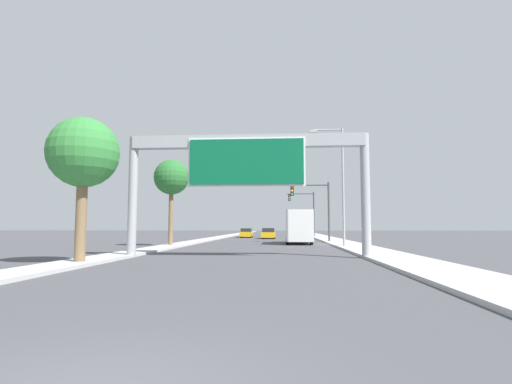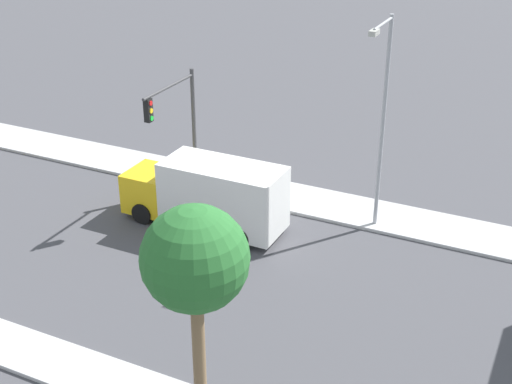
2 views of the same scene
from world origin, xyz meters
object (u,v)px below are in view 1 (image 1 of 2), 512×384
object	(u,v)px
palm_tree_background	(172,178)
street_lamp_right	(339,177)
sign_gantry	(247,162)
car_mid_right	(247,233)
traffic_light_mid_block	(306,207)
palm_tree_foreground	(83,154)
car_near_left	(269,234)
traffic_light_near_intersection	(316,202)
truck_box_primary	(299,227)

from	to	relation	value
palm_tree_background	street_lamp_right	size ratio (longest dim) A/B	0.76
sign_gantry	street_lamp_right	distance (m)	12.52
car_mid_right	traffic_light_mid_block	distance (m)	10.02
palm_tree_foreground	street_lamp_right	world-z (taller)	street_lamp_right
car_near_left	street_lamp_right	xyz separation A→B (m)	(6.54, -22.48, 5.00)
sign_gantry	traffic_light_near_intersection	world-z (taller)	sign_gantry
car_near_left	car_mid_right	distance (m)	6.34
car_near_left	car_mid_right	bearing A→B (deg)	123.53
traffic_light_near_intersection	traffic_light_mid_block	xyz separation A→B (m)	(0.09, 20.00, 0.42)
car_mid_right	truck_box_primary	world-z (taller)	truck_box_primary
traffic_light_near_intersection	car_mid_right	bearing A→B (deg)	116.00
traffic_light_near_intersection	street_lamp_right	bearing A→B (deg)	-83.33
traffic_light_mid_block	palm_tree_foreground	size ratio (longest dim) A/B	1.05
palm_tree_background	street_lamp_right	bearing A→B (deg)	-3.79
car_near_left	traffic_light_near_intersection	xyz separation A→B (m)	(5.44, -13.05, 3.54)
street_lamp_right	traffic_light_mid_block	bearing A→B (deg)	91.97
car_mid_right	traffic_light_mid_block	bearing A→B (deg)	10.48
truck_box_primary	car_near_left	bearing A→B (deg)	102.60
car_near_left	palm_tree_foreground	xyz separation A→B (m)	(-7.09, -37.50, 4.31)
truck_box_primary	palm_tree_background	world-z (taller)	palm_tree_background
truck_box_primary	palm_tree_foreground	distance (m)	24.50
traffic_light_near_intersection	traffic_light_mid_block	world-z (taller)	traffic_light_mid_block
car_near_left	palm_tree_foreground	size ratio (longest dim) A/B	0.69
car_mid_right	street_lamp_right	xyz separation A→B (m)	(10.04, -27.76, 5.02)
palm_tree_background	truck_box_primary	bearing A→B (deg)	28.09
palm_tree_foreground	traffic_light_near_intersection	bearing A→B (deg)	62.87
palm_tree_foreground	car_near_left	bearing A→B (deg)	79.30
sign_gantry	palm_tree_background	distance (m)	13.84
car_near_left	palm_tree_background	world-z (taller)	palm_tree_background
car_near_left	truck_box_primary	size ratio (longest dim) A/B	0.61
traffic_light_mid_block	palm_tree_background	world-z (taller)	palm_tree_background
truck_box_primary	traffic_light_mid_block	xyz separation A→B (m)	(2.03, 22.62, 3.02)
truck_box_primary	traffic_light_near_intersection	size ratio (longest dim) A/B	1.21
sign_gantry	palm_tree_background	xyz separation A→B (m)	(-7.52, 11.60, 0.55)
palm_tree_background	sign_gantry	bearing A→B (deg)	-57.03
palm_tree_foreground	palm_tree_background	size ratio (longest dim) A/B	0.90
traffic_light_mid_block	palm_tree_foreground	xyz separation A→B (m)	(-12.62, -44.45, 0.34)
car_near_left	traffic_light_mid_block	distance (m)	9.73
palm_tree_foreground	palm_tree_background	distance (m)	15.98
car_mid_right	street_lamp_right	distance (m)	29.95
sign_gantry	traffic_light_near_intersection	bearing A→B (deg)	74.85
traffic_light_mid_block	palm_tree_background	size ratio (longest dim) A/B	0.94
sign_gantry	truck_box_primary	xyz separation A→B (m)	(3.50, 17.48, -3.63)
traffic_light_mid_block	palm_tree_foreground	distance (m)	46.21
car_mid_right	palm_tree_background	size ratio (longest dim) A/B	0.65
truck_box_primary	traffic_light_mid_block	bearing A→B (deg)	84.86
traffic_light_mid_block	traffic_light_near_intersection	bearing A→B (deg)	-90.26
car_mid_right	truck_box_primary	bearing A→B (deg)	-71.52
car_mid_right	traffic_light_near_intersection	xyz separation A→B (m)	(8.94, -18.33, 3.57)
car_near_left	traffic_light_near_intersection	distance (m)	14.57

